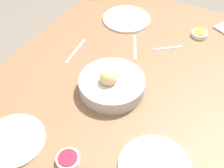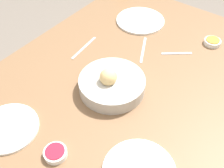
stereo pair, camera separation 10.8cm
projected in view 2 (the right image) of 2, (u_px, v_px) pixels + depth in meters
name	position (u px, v px, depth m)	size (l,w,h in m)	color
dining_table	(125.00, 99.00, 1.17)	(1.43, 1.05, 0.71)	brown
bread_basket	(112.00, 84.00, 1.08)	(0.26, 0.26, 0.11)	#B2ADA3
plate_near_left	(140.00, 20.00, 1.43)	(0.24, 0.24, 0.01)	white
plate_near_right	(8.00, 128.00, 0.97)	(0.21, 0.21, 0.01)	white
jam_bowl_berry	(55.00, 153.00, 0.89)	(0.08, 0.08, 0.02)	white
jam_bowl_honey	(212.00, 42.00, 1.29)	(0.08, 0.08, 0.02)	white
fork_silver	(84.00, 48.00, 1.28)	(0.18, 0.03, 0.00)	#B7B7BC
knife_silver	(143.00, 50.00, 1.27)	(0.17, 0.09, 0.00)	#B7B7BC
spoon_coffee	(177.00, 53.00, 1.25)	(0.09, 0.11, 0.00)	#B7B7BC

